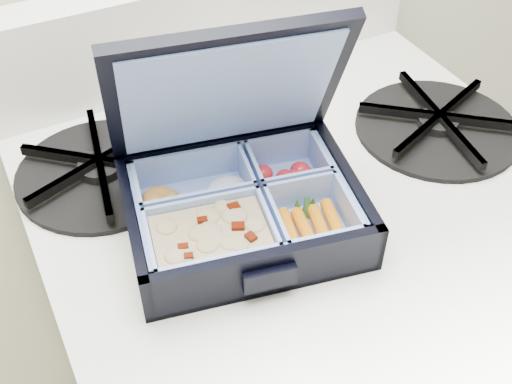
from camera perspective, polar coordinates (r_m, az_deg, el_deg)
bento_box at (r=0.59m, az=-1.18°, el=-1.58°), size 0.24×0.20×0.05m
burner_grate at (r=0.74m, az=15.90°, el=6.13°), size 0.23×0.23×0.03m
burner_grate_rear at (r=0.67m, az=-13.63°, el=2.12°), size 0.22×0.22×0.02m
fork at (r=0.72m, az=0.95°, el=6.26°), size 0.08×0.17×0.01m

